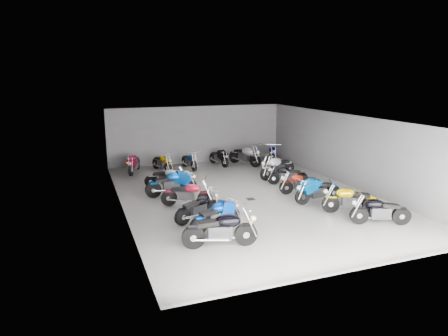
{
  "coord_description": "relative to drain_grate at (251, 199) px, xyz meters",
  "views": [
    {
      "loc": [
        -6.37,
        -14.61,
        4.91
      ],
      "look_at": [
        -0.57,
        1.06,
        1.0
      ],
      "focal_mm": 32.0,
      "sensor_mm": 36.0,
      "label": 1
    }
  ],
  "objects": [
    {
      "name": "ground",
      "position": [
        0.0,
        0.5,
        -0.01
      ],
      "size": [
        14.0,
        14.0,
        0.0
      ],
      "primitive_type": "plane",
      "color": "gray",
      "rests_on": "ground"
    },
    {
      "name": "motorcycle_back_d",
      "position": [
        0.88,
        6.28,
        0.46
      ],
      "size": [
        0.51,
        1.91,
        0.85
      ],
      "rotation": [
        0.0,
        0.0,
        3.32
      ],
      "color": "black",
      "rests_on": "ground"
    },
    {
      "name": "wall_left",
      "position": [
        -5.0,
        0.5,
        1.59
      ],
      "size": [
        0.1,
        14.0,
        3.2
      ],
      "primitive_type": "cube",
      "color": "slate",
      "rests_on": "ground"
    },
    {
      "name": "ceiling",
      "position": [
        0.0,
        0.5,
        3.21
      ],
      "size": [
        10.0,
        14.0,
        0.04
      ],
      "primitive_type": "cube",
      "color": "black",
      "rests_on": "wall_back"
    },
    {
      "name": "wall_right",
      "position": [
        5.0,
        0.5,
        1.59
      ],
      "size": [
        0.1,
        14.0,
        3.2
      ],
      "primitive_type": "cube",
      "color": "slate",
      "rests_on": "ground"
    },
    {
      "name": "motorcycle_left_b",
      "position": [
        -2.38,
        -2.61,
        0.47
      ],
      "size": [
        1.91,
        0.79,
        0.87
      ],
      "rotation": [
        0.0,
        0.0,
        -1.23
      ],
      "color": "black",
      "rests_on": "ground"
    },
    {
      "name": "motorcycle_left_d",
      "position": [
        -2.62,
        0.04,
        0.48
      ],
      "size": [
        1.89,
        0.96,
        0.89
      ],
      "rotation": [
        0.0,
        0.0,
        -2.0
      ],
      "color": "black",
      "rests_on": "ground"
    },
    {
      "name": "motorcycle_back_a",
      "position": [
        -3.79,
        6.16,
        0.48
      ],
      "size": [
        0.85,
        1.93,
        0.89
      ],
      "rotation": [
        0.0,
        0.0,
        2.77
      ],
      "color": "black",
      "rests_on": "ground"
    },
    {
      "name": "drain_grate",
      "position": [
        0.0,
        0.0,
        0.0
      ],
      "size": [
        0.32,
        0.32,
        0.01
      ],
      "primitive_type": "cube",
      "color": "black",
      "rests_on": "ground"
    },
    {
      "name": "motorcycle_right_b",
      "position": [
        2.71,
        -2.76,
        0.5
      ],
      "size": [
        1.97,
        1.0,
        0.92
      ],
      "rotation": [
        0.0,
        0.0,
        1.14
      ],
      "color": "black",
      "rests_on": "ground"
    },
    {
      "name": "wall_back",
      "position": [
        0.0,
        7.5,
        1.59
      ],
      "size": [
        10.0,
        0.1,
        3.2
      ],
      "primitive_type": "cube",
      "color": "slate",
      "rests_on": "ground"
    },
    {
      "name": "motorcycle_right_f",
      "position": [
        2.61,
        2.69,
        0.54
      ],
      "size": [
        2.21,
        0.9,
        1.01
      ],
      "rotation": [
        0.0,
        0.0,
        1.91
      ],
      "color": "black",
      "rests_on": "ground"
    },
    {
      "name": "motorcycle_back_f",
      "position": [
        3.99,
        5.92,
        0.51
      ],
      "size": [
        0.97,
        2.05,
        0.95
      ],
      "rotation": [
        0.0,
        0.0,
        2.74
      ],
      "color": "black",
      "rests_on": "ground"
    },
    {
      "name": "motorcycle_left_e",
      "position": [
        -2.87,
        1.56,
        0.52
      ],
      "size": [
        2.18,
        0.42,
        0.96
      ],
      "rotation": [
        0.0,
        0.0,
        -1.58
      ],
      "color": "black",
      "rests_on": "ground"
    },
    {
      "name": "motorcycle_left_c",
      "position": [
        -2.67,
        -1.57,
        0.45
      ],
      "size": [
        1.81,
        0.84,
        0.84
      ],
      "rotation": [
        0.0,
        0.0,
        -1.18
      ],
      "color": "black",
      "rests_on": "ground"
    },
    {
      "name": "motorcycle_right_d",
      "position": [
        2.3,
        -0.04,
        0.45
      ],
      "size": [
        1.9,
        0.58,
        0.84
      ],
      "rotation": [
        0.0,
        0.0,
        1.34
      ],
      "color": "black",
      "rests_on": "ground"
    },
    {
      "name": "motorcycle_left_f",
      "position": [
        -2.82,
        2.82,
        0.46
      ],
      "size": [
        1.84,
        0.87,
        0.85
      ],
      "rotation": [
        0.0,
        0.0,
        -1.97
      ],
      "color": "black",
      "rests_on": "ground"
    },
    {
      "name": "motorcycle_left_a",
      "position": [
        -2.69,
        -3.9,
        0.53
      ],
      "size": [
        2.21,
        0.63,
        0.98
      ],
      "rotation": [
        0.0,
        0.0,
        -1.77
      ],
      "color": "black",
      "rests_on": "ground"
    },
    {
      "name": "motorcycle_back_e",
      "position": [
        2.25,
        5.86,
        0.54
      ],
      "size": [
        1.06,
        2.14,
        1.0
      ],
      "rotation": [
        0.0,
        0.0,
        3.56
      ],
      "color": "black",
      "rests_on": "ground"
    },
    {
      "name": "motorcycle_right_c",
      "position": [
        2.29,
        -1.28,
        0.49
      ],
      "size": [
        2.07,
        0.44,
        0.91
      ],
      "rotation": [
        0.0,
        0.0,
        1.63
      ],
      "color": "black",
      "rests_on": "ground"
    },
    {
      "name": "motorcycle_right_a",
      "position": [
        2.9,
        -4.05,
        0.48
      ],
      "size": [
        1.9,
        0.91,
        0.88
      ],
      "rotation": [
        0.0,
        0.0,
        1.17
      ],
      "color": "black",
      "rests_on": "ground"
    },
    {
      "name": "motorcycle_back_c",
      "position": [
        -0.9,
        6.0,
        0.44
      ],
      "size": [
        0.44,
        1.86,
        0.82
      ],
      "rotation": [
        0.0,
        0.0,
        3.27
      ],
      "color": "black",
      "rests_on": "ground"
    },
    {
      "name": "motorcycle_right_e",
      "position": [
        2.47,
        1.45,
        0.44
      ],
      "size": [
        1.76,
        0.84,
        0.82
      ],
      "rotation": [
        0.0,
        0.0,
        1.17
      ],
      "color": "black",
      "rests_on": "ground"
    },
    {
      "name": "motorcycle_back_b",
      "position": [
        -2.37,
        5.99,
        0.46
      ],
      "size": [
        0.67,
        1.89,
        0.85
      ],
      "rotation": [
        0.0,
        0.0,
        3.43
      ],
      "color": "black",
      "rests_on": "ground"
    }
  ]
}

